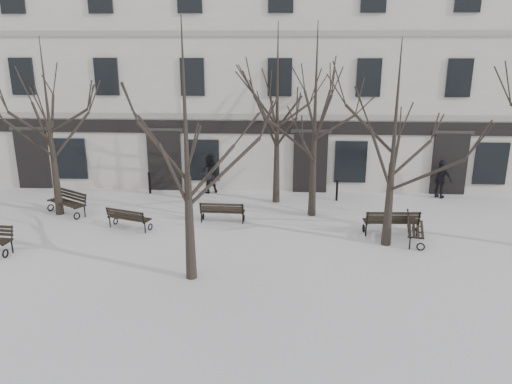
# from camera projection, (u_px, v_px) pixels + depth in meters

# --- Properties ---
(ground) EXTENTS (100.00, 100.00, 0.00)m
(ground) POSITION_uv_depth(u_px,v_px,m) (216.00, 258.00, 16.68)
(ground) COLOR white
(ground) RESTS_ON ground
(building) EXTENTS (40.40, 10.20, 11.40)m
(building) POSITION_uv_depth(u_px,v_px,m) (244.00, 69.00, 27.48)
(building) COLOR beige
(building) RESTS_ON ground
(tree_1) EXTENTS (5.34, 5.34, 7.64)m
(tree_1) POSITION_uv_depth(u_px,v_px,m) (185.00, 123.00, 13.93)
(tree_1) COLOR black
(tree_1) RESTS_ON ground
(tree_2) EXTENTS (4.97, 4.97, 7.10)m
(tree_2) POSITION_uv_depth(u_px,v_px,m) (396.00, 121.00, 16.54)
(tree_2) COLOR black
(tree_2) RESTS_ON ground
(tree_4) EXTENTS (5.02, 5.02, 7.17)m
(tree_4) POSITION_uv_depth(u_px,v_px,m) (47.00, 107.00, 19.69)
(tree_4) COLOR black
(tree_4) RESTS_ON ground
(tree_5) EXTENTS (5.44, 5.44, 7.77)m
(tree_5) POSITION_uv_depth(u_px,v_px,m) (277.00, 93.00, 21.18)
(tree_5) COLOR black
(tree_5) RESTS_ON ground
(tree_6) EXTENTS (5.41, 5.41, 7.72)m
(tree_6) POSITION_uv_depth(u_px,v_px,m) (316.00, 98.00, 19.46)
(tree_6) COLOR black
(tree_6) RESTS_ON ground
(bench_1) EXTENTS (1.81, 1.16, 0.87)m
(bench_1) POSITION_uv_depth(u_px,v_px,m) (128.00, 218.00, 19.13)
(bench_1) COLOR black
(bench_1) RESTS_ON ground
(bench_2) EXTENTS (2.03, 0.82, 1.01)m
(bench_2) POSITION_uv_depth(u_px,v_px,m) (391.00, 221.00, 18.53)
(bench_2) COLOR black
(bench_2) RESTS_ON ground
(bench_3) EXTENTS (1.97, 1.61, 0.97)m
(bench_3) POSITION_uv_depth(u_px,v_px,m) (68.00, 202.00, 20.88)
(bench_3) COLOR black
(bench_3) RESTS_ON ground
(bench_4) EXTENTS (1.79, 0.72, 0.89)m
(bench_4) POSITION_uv_depth(u_px,v_px,m) (222.00, 211.00, 19.85)
(bench_4) COLOR black
(bench_4) RESTS_ON ground
(bench_5) EXTENTS (1.05, 1.92, 0.92)m
(bench_5) POSITION_uv_depth(u_px,v_px,m) (414.00, 228.00, 18.00)
(bench_5) COLOR black
(bench_5) RESTS_ON ground
(bollard_a) EXTENTS (0.14, 0.14, 1.06)m
(bollard_a) POSITION_uv_depth(u_px,v_px,m) (150.00, 182.00, 23.67)
(bollard_a) COLOR black
(bollard_a) RESTS_ON ground
(bollard_b) EXTENTS (0.13, 0.13, 0.97)m
(bollard_b) POSITION_uv_depth(u_px,v_px,m) (337.00, 190.00, 22.60)
(bollard_b) COLOR black
(bollard_b) RESTS_ON ground
(pedestrian_b) EXTENTS (1.06, 0.96, 1.78)m
(pedestrian_b) POSITION_uv_depth(u_px,v_px,m) (209.00, 192.00, 23.96)
(pedestrian_b) COLOR black
(pedestrian_b) RESTS_ON ground
(pedestrian_c) EXTENTS (1.05, 1.04, 1.78)m
(pedestrian_c) POSITION_uv_depth(u_px,v_px,m) (439.00, 198.00, 23.14)
(pedestrian_c) COLOR black
(pedestrian_c) RESTS_ON ground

